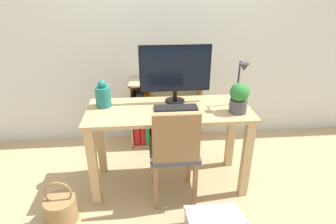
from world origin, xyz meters
The scene contains 11 objects.
ground_plane centered at (0.00, 0.00, 0.00)m, with size 10.00×10.00×0.00m, color tan.
wall_back centered at (0.00, 0.93, 1.30)m, with size 8.00×0.05×2.60m.
desk centered at (0.00, 0.00, 0.60)m, with size 1.39×0.56×0.76m.
monitor centered at (0.07, 0.15, 1.05)m, with size 0.61×0.17×0.50m.
keyboard centered at (0.06, 0.00, 0.77)m, with size 0.37×0.12×0.02m.
vase centered at (-0.55, 0.10, 0.86)m, with size 0.13×0.13×0.23m.
desk_lamp centered at (0.59, -0.01, 1.00)m, with size 0.10×0.19×0.39m.
potted_plant centered at (0.55, -0.11, 0.89)m, with size 0.16×0.16×0.25m.
chair centered at (0.02, -0.24, 0.49)m, with size 0.40×0.40×0.88m.
bookshelf centered at (-0.11, 0.76, 0.32)m, with size 0.79×0.28×0.75m.
basket centered at (-0.89, -0.40, 0.11)m, with size 0.25×0.25×0.37m.
Camera 1 is at (-0.19, -2.15, 1.74)m, focal length 30.00 mm.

